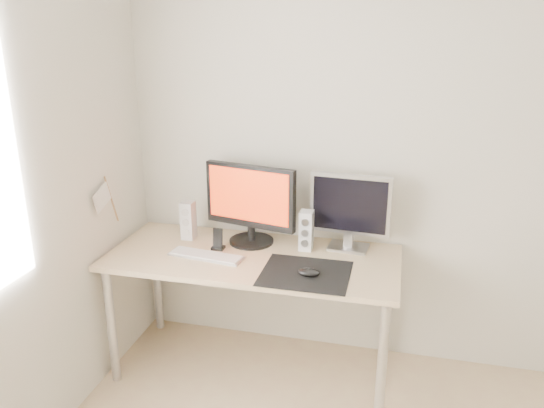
{
  "coord_description": "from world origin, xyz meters",
  "views": [
    {
      "loc": [
        -0.18,
        -1.2,
        1.92
      ],
      "look_at": [
        -0.84,
        1.46,
        1.01
      ],
      "focal_mm": 35.0,
      "sensor_mm": 36.0,
      "label": 1
    }
  ],
  "objects_px": {
    "keyboard": "(206,256)",
    "second_monitor": "(350,208)",
    "desk": "(253,268)",
    "speaker_left": "(188,220)",
    "phone_dock": "(218,243)",
    "speaker_right": "(306,231)",
    "main_monitor": "(250,201)",
    "mouse": "(309,272)"
  },
  "relations": [
    {
      "from": "keyboard",
      "to": "second_monitor",
      "type": "bearing_deg",
      "value": 22.19
    },
    {
      "from": "desk",
      "to": "speaker_left",
      "type": "distance_m",
      "value": 0.5
    },
    {
      "from": "desk",
      "to": "keyboard",
      "type": "height_order",
      "value": "keyboard"
    },
    {
      "from": "second_monitor",
      "to": "phone_dock",
      "type": "relative_size",
      "value": 3.64
    },
    {
      "from": "speaker_right",
      "to": "speaker_left",
      "type": "bearing_deg",
      "value": -179.88
    },
    {
      "from": "second_monitor",
      "to": "phone_dock",
      "type": "height_order",
      "value": "second_monitor"
    },
    {
      "from": "desk",
      "to": "keyboard",
      "type": "xyz_separation_m",
      "value": [
        -0.24,
        -0.08,
        0.09
      ]
    },
    {
      "from": "desk",
      "to": "second_monitor",
      "type": "distance_m",
      "value": 0.63
    },
    {
      "from": "desk",
      "to": "speaker_left",
      "type": "height_order",
      "value": "speaker_left"
    },
    {
      "from": "second_monitor",
      "to": "speaker_left",
      "type": "bearing_deg",
      "value": -175.67
    },
    {
      "from": "second_monitor",
      "to": "keyboard",
      "type": "height_order",
      "value": "second_monitor"
    },
    {
      "from": "speaker_right",
      "to": "phone_dock",
      "type": "xyz_separation_m",
      "value": [
        -0.48,
        -0.12,
        -0.08
      ]
    },
    {
      "from": "desk",
      "to": "main_monitor",
      "type": "bearing_deg",
      "value": 109.48
    },
    {
      "from": "speaker_left",
      "to": "keyboard",
      "type": "distance_m",
      "value": 0.32
    },
    {
      "from": "desk",
      "to": "keyboard",
      "type": "relative_size",
      "value": 3.71
    },
    {
      "from": "main_monitor",
      "to": "second_monitor",
      "type": "bearing_deg",
      "value": 5.28
    },
    {
      "from": "main_monitor",
      "to": "second_monitor",
      "type": "xyz_separation_m",
      "value": [
        0.56,
        0.05,
        -0.01
      ]
    },
    {
      "from": "mouse",
      "to": "speaker_right",
      "type": "relative_size",
      "value": 0.49
    },
    {
      "from": "mouse",
      "to": "desk",
      "type": "bearing_deg",
      "value": 151.57
    },
    {
      "from": "speaker_right",
      "to": "phone_dock",
      "type": "relative_size",
      "value": 1.84
    },
    {
      "from": "desk",
      "to": "speaker_right",
      "type": "relative_size",
      "value": 7.01
    },
    {
      "from": "mouse",
      "to": "keyboard",
      "type": "bearing_deg",
      "value": 169.79
    },
    {
      "from": "second_monitor",
      "to": "phone_dock",
      "type": "xyz_separation_m",
      "value": [
        -0.72,
        -0.18,
        -0.2
      ]
    },
    {
      "from": "second_monitor",
      "to": "speaker_right",
      "type": "bearing_deg",
      "value": -163.24
    },
    {
      "from": "mouse",
      "to": "speaker_left",
      "type": "relative_size",
      "value": 0.49
    },
    {
      "from": "phone_dock",
      "to": "keyboard",
      "type": "bearing_deg",
      "value": -103.44
    },
    {
      "from": "mouse",
      "to": "speaker_left",
      "type": "bearing_deg",
      "value": 156.62
    },
    {
      "from": "mouse",
      "to": "phone_dock",
      "type": "distance_m",
      "value": 0.6
    },
    {
      "from": "mouse",
      "to": "main_monitor",
      "type": "bearing_deg",
      "value": 138.61
    },
    {
      "from": "second_monitor",
      "to": "main_monitor",
      "type": "bearing_deg",
      "value": -174.72
    },
    {
      "from": "speaker_left",
      "to": "speaker_right",
      "type": "height_order",
      "value": "same"
    },
    {
      "from": "speaker_left",
      "to": "mouse",
      "type": "bearing_deg",
      "value": -23.38
    },
    {
      "from": "main_monitor",
      "to": "mouse",
      "type": "bearing_deg",
      "value": -41.39
    },
    {
      "from": "phone_dock",
      "to": "mouse",
      "type": "bearing_deg",
      "value": -21.87
    },
    {
      "from": "speaker_right",
      "to": "phone_dock",
      "type": "distance_m",
      "value": 0.5
    },
    {
      "from": "speaker_right",
      "to": "keyboard",
      "type": "xyz_separation_m",
      "value": [
        -0.51,
        -0.23,
        -0.11
      ]
    },
    {
      "from": "desk",
      "to": "main_monitor",
      "type": "relative_size",
      "value": 2.93
    },
    {
      "from": "desk",
      "to": "phone_dock",
      "type": "bearing_deg",
      "value": 170.0
    },
    {
      "from": "main_monitor",
      "to": "keyboard",
      "type": "distance_m",
      "value": 0.4
    },
    {
      "from": "desk",
      "to": "phone_dock",
      "type": "distance_m",
      "value": 0.25
    },
    {
      "from": "second_monitor",
      "to": "speaker_left",
      "type": "relative_size",
      "value": 1.98
    },
    {
      "from": "mouse",
      "to": "phone_dock",
      "type": "bearing_deg",
      "value": 158.13
    }
  ]
}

